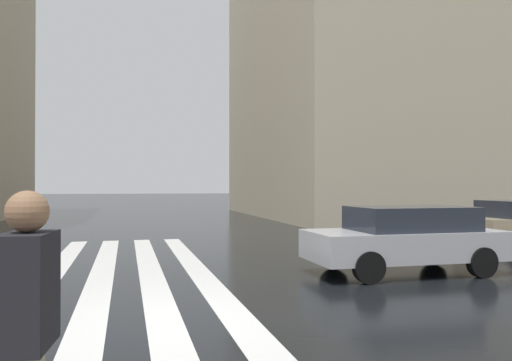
{
  "coord_description": "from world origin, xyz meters",
  "views": [
    {
      "loc": [
        -6.9,
        0.73,
        1.86
      ],
      "look_at": [
        6.65,
        -2.8,
        2.0
      ],
      "focal_mm": 35.02,
      "sensor_mm": 36.0,
      "label": 1
    }
  ],
  "objects": [
    {
      "name": "ground_plane",
      "position": [
        0.0,
        0.0,
        0.0
      ],
      "size": [
        220.0,
        220.0,
        0.0
      ],
      "primitive_type": "plane",
      "color": "black"
    },
    {
      "name": "zebra_crossing",
      "position": [
        4.0,
        2.22,
        0.0
      ],
      "size": [
        13.0,
        6.5,
        0.01
      ],
      "color": "silver",
      "rests_on": "ground_plane"
    },
    {
      "name": "haussmann_block_corner",
      "position": [
        21.35,
        -21.73,
        11.07
      ],
      "size": [
        17.71,
        29.79,
        22.6
      ],
      "color": "beige",
      "rests_on": "ground_plane"
    },
    {
      "name": "pedestrian_by_billboard",
      "position": [
        -4.08,
        1.22,
        1.14
      ],
      "size": [
        0.42,
        0.28,
        1.68
      ],
      "color": "black",
      "rests_on": "sidewalk_pavement"
    },
    {
      "name": "car_silver",
      "position": [
        2.5,
        -5.0,
        0.76
      ],
      "size": [
        1.85,
        4.1,
        1.41
      ],
      "color": "#B7B7BC",
      "rests_on": "ground_plane"
    }
  ]
}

